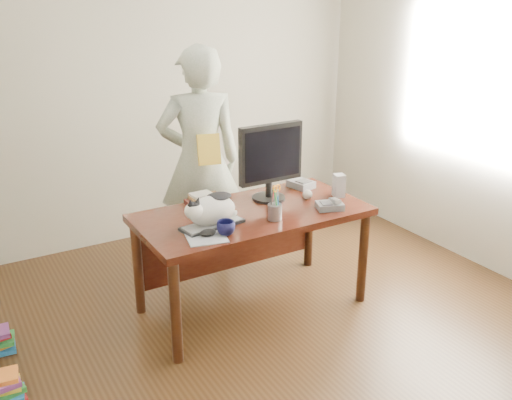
% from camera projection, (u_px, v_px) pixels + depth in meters
% --- Properties ---
extents(room, '(4.50, 4.50, 4.50)m').
position_uv_depth(room, '(305.00, 147.00, 3.26)').
color(room, black).
rests_on(room, ground).
extents(desk, '(1.60, 0.80, 0.75)m').
position_uv_depth(desk, '(247.00, 227.00, 4.07)').
color(desk, black).
rests_on(desk, ground).
extents(keyboard, '(0.44, 0.22, 0.03)m').
position_uv_depth(keyboard, '(212.00, 225.00, 3.70)').
color(keyboard, black).
rests_on(keyboard, desk).
extents(cat, '(0.41, 0.26, 0.24)m').
position_uv_depth(cat, '(210.00, 209.00, 3.66)').
color(cat, white).
rests_on(cat, keyboard).
extents(monitor, '(0.50, 0.25, 0.57)m').
position_uv_depth(monitor, '(271.00, 158.00, 4.06)').
color(monitor, black).
rests_on(monitor, desk).
extents(pen_cup, '(0.12, 0.12, 0.24)m').
position_uv_depth(pen_cup, '(275.00, 210.00, 3.80)').
color(pen_cup, gray).
rests_on(pen_cup, desk).
extents(mousepad, '(0.29, 0.27, 0.01)m').
position_uv_depth(mousepad, '(206.00, 238.00, 3.54)').
color(mousepad, silver).
rests_on(mousepad, desk).
extents(mouse, '(0.12, 0.09, 0.04)m').
position_uv_depth(mouse, '(208.00, 233.00, 3.56)').
color(mouse, black).
rests_on(mouse, mousepad).
extents(coffee_mug, '(0.16, 0.16, 0.09)m').
position_uv_depth(coffee_mug, '(226.00, 228.00, 3.57)').
color(coffee_mug, black).
rests_on(coffee_mug, desk).
extents(phone, '(0.22, 0.19, 0.08)m').
position_uv_depth(phone, '(330.00, 205.00, 4.00)').
color(phone, slate).
rests_on(phone, desk).
extents(speaker, '(0.10, 0.10, 0.17)m').
position_uv_depth(speaker, '(339.00, 185.00, 4.22)').
color(speaker, '#9A9A9D').
rests_on(speaker, desk).
extents(baseball, '(0.07, 0.07, 0.07)m').
position_uv_depth(baseball, '(307.00, 194.00, 4.18)').
color(baseball, beige).
rests_on(baseball, desk).
extents(book_stack, '(0.25, 0.19, 0.09)m').
position_uv_depth(book_stack, '(204.00, 200.00, 4.07)').
color(book_stack, '#461612').
rests_on(book_stack, desk).
extents(calculator, '(0.18, 0.22, 0.06)m').
position_uv_depth(calculator, '(301.00, 184.00, 4.43)').
color(calculator, slate).
rests_on(calculator, desk).
extents(person, '(0.76, 0.59, 1.82)m').
position_uv_depth(person, '(200.00, 161.00, 4.53)').
color(person, silver).
rests_on(person, ground).
extents(held_book, '(0.19, 0.14, 0.24)m').
position_uv_depth(held_book, '(209.00, 149.00, 4.35)').
color(held_book, gold).
rests_on(held_book, person).
extents(book_pile_a, '(0.27, 0.22, 0.18)m').
position_uv_depth(book_pile_a, '(1.00, 390.00, 3.20)').
color(book_pile_a, maroon).
rests_on(book_pile_a, ground).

